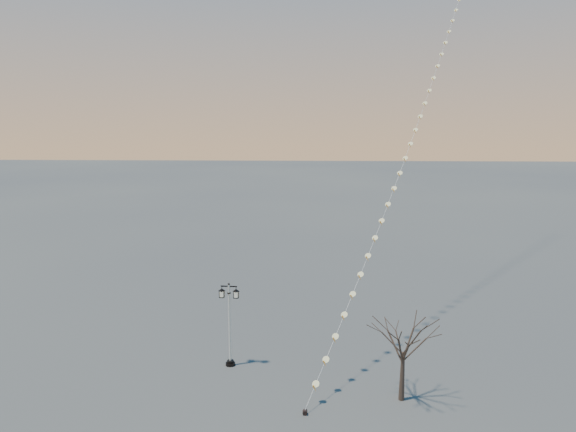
{
  "coord_description": "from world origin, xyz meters",
  "views": [
    {
      "loc": [
        0.75,
        -22.45,
        12.78
      ],
      "look_at": [
        -0.4,
        5.36,
        7.79
      ],
      "focal_mm": 33.32,
      "sensor_mm": 36.0,
      "label": 1
    }
  ],
  "objects": [
    {
      "name": "ground",
      "position": [
        0.0,
        0.0,
        0.0
      ],
      "size": [
        300.0,
        300.0,
        0.0
      ],
      "primitive_type": "plane",
      "color": "#484A49",
      "rests_on": "ground"
    },
    {
      "name": "street_lamp",
      "position": [
        -3.4,
        3.85,
        2.5
      ],
      "size": [
        1.15,
        0.5,
        4.52
      ],
      "rotation": [
        0.0,
        0.0,
        -0.08
      ],
      "color": "black",
      "rests_on": "ground"
    },
    {
      "name": "bare_tree",
      "position": [
        5.06,
        0.65,
        2.97
      ],
      "size": [
        2.58,
        2.58,
        4.28
      ],
      "rotation": [
        0.0,
        0.0,
        0.01
      ],
      "color": "#352820",
      "rests_on": "ground"
    },
    {
      "name": "kite_train",
      "position": [
        9.01,
        16.66,
        16.05
      ],
      "size": [
        17.41,
        35.54,
        32.26
      ],
      "rotation": [
        0.0,
        0.0,
        -0.38
      ],
      "color": "black",
      "rests_on": "ground"
    }
  ]
}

